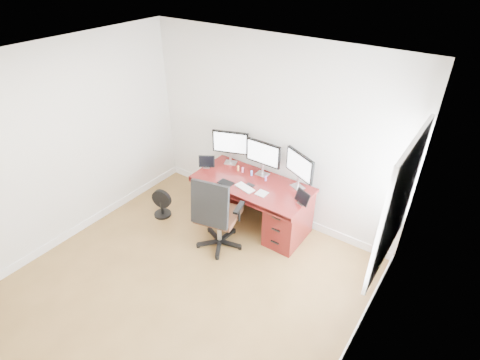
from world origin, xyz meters
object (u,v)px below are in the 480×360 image
Objects in this scene: floor_fan at (161,204)px; keyboard at (245,188)px; office_chair at (217,225)px; desk at (253,201)px; monitor_center at (263,154)px.

floor_fan is 1.56× the size of keyboard.
floor_fan is 1.44m from keyboard.
office_chair is at bearing -16.76° from floor_fan.
keyboard is (-0.00, -0.21, 0.36)m from desk.
keyboard is at bearing 65.39° from office_chair.
office_chair is at bearing -98.36° from desk.
office_chair is (-0.11, -0.72, -0.02)m from desk.
floor_fan is at bearing -152.31° from desk.
monitor_center reaches higher than office_chair.
monitor_center is at bearing 70.38° from office_chair.
desk is at bearing -89.60° from monitor_center.
keyboard is (1.25, 0.45, 0.54)m from floor_fan.
monitor_center reaches higher than floor_fan.
floor_fan is 1.77m from monitor_center.
keyboard is (-0.00, -0.45, -0.33)m from monitor_center.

